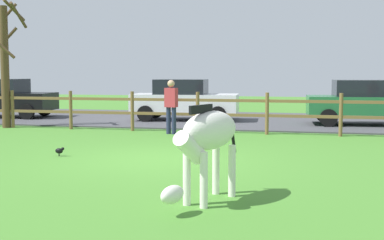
{
  "coord_description": "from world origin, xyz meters",
  "views": [
    {
      "loc": [
        3.12,
        -10.49,
        1.85
      ],
      "look_at": [
        0.51,
        0.78,
        0.79
      ],
      "focal_mm": 47.97,
      "sensor_mm": 36.0,
      "label": 1
    }
  ],
  "objects": [
    {
      "name": "parking_asphalt",
      "position": [
        0.0,
        9.3,
        0.03
      ],
      "size": [
        28.0,
        7.4,
        0.05
      ],
      "primitive_type": "cube",
      "color": "#47474C",
      "rests_on": "ground_plane"
    },
    {
      "name": "zebra",
      "position": [
        1.69,
        -3.37,
        0.93
      ],
      "size": [
        0.94,
        1.86,
        1.41
      ],
      "color": "white",
      "rests_on": "ground_plane"
    },
    {
      "name": "bare_tree",
      "position": [
        -6.91,
        4.97,
        2.25
      ],
      "size": [
        1.22,
        1.26,
        4.24
      ],
      "color": "#513A23",
      "rests_on": "ground_plane"
    },
    {
      "name": "visitor_left_of_tree",
      "position": [
        -0.99,
        4.46,
        0.91
      ],
      "size": [
        0.39,
        0.28,
        1.64
      ],
      "color": "#232847",
      "rests_on": "ground_plane"
    },
    {
      "name": "paddock_fence",
      "position": [
        -0.29,
        5.0,
        0.72
      ],
      "size": [
        21.52,
        0.11,
        1.27
      ],
      "color": "brown",
      "rests_on": "ground_plane"
    },
    {
      "name": "parked_car_green",
      "position": [
        4.97,
        8.17,
        0.84
      ],
      "size": [
        4.11,
        2.11,
        1.56
      ],
      "color": "#236B38",
      "rests_on": "parking_asphalt"
    },
    {
      "name": "parked_car_black",
      "position": [
        -9.11,
        8.11,
        0.84
      ],
      "size": [
        4.15,
        2.21,
        1.56
      ],
      "color": "black",
      "rests_on": "parking_asphalt"
    },
    {
      "name": "parked_car_white",
      "position": [
        -1.59,
        8.48,
        0.84
      ],
      "size": [
        4.11,
        2.12,
        1.56
      ],
      "color": "white",
      "rests_on": "parking_asphalt"
    },
    {
      "name": "crow_on_grass",
      "position": [
        -2.31,
        -0.14,
        0.13
      ],
      "size": [
        0.21,
        0.1,
        0.2
      ],
      "color": "black",
      "rests_on": "ground_plane"
    },
    {
      "name": "ground_plane",
      "position": [
        0.0,
        0.0,
        0.0
      ],
      "size": [
        60.0,
        60.0,
        0.0
      ],
      "primitive_type": "plane",
      "color": "#47842D"
    }
  ]
}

